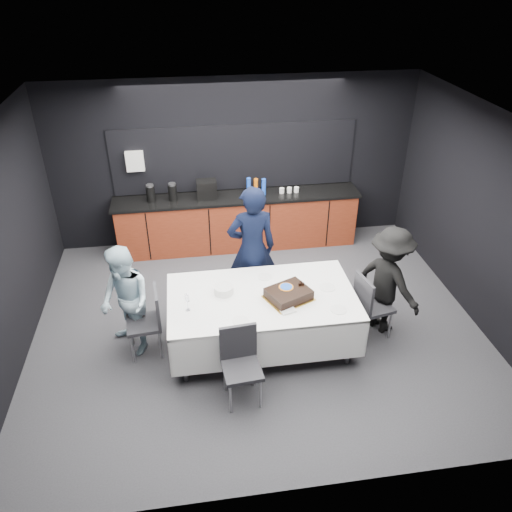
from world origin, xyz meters
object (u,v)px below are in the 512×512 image
Objects in this scene: chair_right at (369,302)px; person_right at (388,281)px; cake_assembly at (289,294)px; champagne_flute at (187,299)px; chair_near at (240,359)px; chair_left at (150,317)px; party_table at (262,305)px; plate_stack at (224,290)px; person_left at (126,302)px; person_center at (252,249)px.

chair_right is 0.61× the size of person_right.
cake_assembly is 0.43× the size of person_right.
champagne_flute reaches higher than chair_near.
chair_near is at bearing -155.91° from chair_right.
cake_assembly is 0.71× the size of chair_near.
chair_left is 1.00× the size of chair_near.
plate_stack is (-0.46, 0.13, 0.19)m from party_table.
chair_near reaches higher than plate_stack.
cake_assembly is 0.81m from plate_stack.
cake_assembly is 1.03m from chair_near.
chair_right is (1.87, -0.15, -0.30)m from plate_stack.
chair_left is (-0.48, 0.24, -0.40)m from champagne_flute.
party_table is 1.41m from chair_right.
person_right is at bearing 25.81° from chair_right.
chair_left is at bearing 173.55° from cake_assembly.
plate_stack is 0.26× the size of chair_near.
cake_assembly reaches higher than plate_stack.
person_right is (3.35, -0.06, 0.02)m from person_left.
party_table is at bearing 179.24° from chair_right.
plate_stack is at bearing 2.40° from chair_left.
person_right is at bearing 55.21° from person_left.
party_table is 1.57× the size of person_left.
chair_right is 1.95m from chair_near.
person_right reaches higher than chair_left.
chair_right is at bearing 52.64° from person_left.
party_table is 2.51× the size of chair_right.
person_left reaches higher than party_table.
person_right is (1.68, 0.11, 0.12)m from party_table.
party_table is 9.62× the size of plate_stack.
party_table is 1.69m from person_right.
chair_right is at bearing 143.30° from person_center.
chair_near is 1.64m from person_left.
party_table is 3.56× the size of cake_assembly.
chair_left is 0.63× the size of person_left.
party_table is at bearing 65.41° from chair_near.
person_center is at bearing 48.74° from champagne_flute.
person_center is (0.46, 0.76, 0.10)m from plate_stack.
person_left is (-0.75, 0.33, -0.20)m from champagne_flute.
person_right reaches higher than chair_near.
plate_stack is at bearing 163.24° from cake_assembly.
chair_near is (0.54, -0.66, -0.40)m from champagne_flute.
person_left reaches higher than chair_right.
chair_near is at bearing -133.90° from cake_assembly.
cake_assembly is at bearing -175.56° from chair_right.
person_left is at bearing 176.35° from chair_right.
champagne_flute is 2.36m from chair_right.
plate_stack is at bearing 31.74° from champagne_flute.
chair_right is at bearing -0.76° from party_table.
chair_left and chair_near have the same top height.
person_center is 1.82m from person_left.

